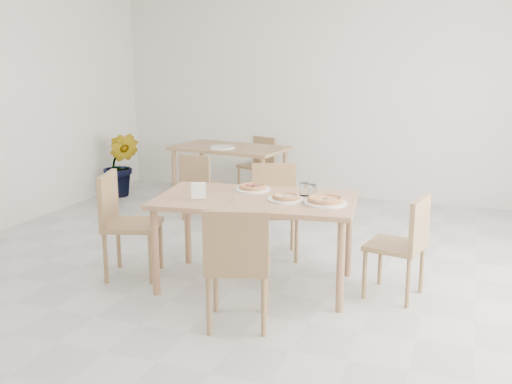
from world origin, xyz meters
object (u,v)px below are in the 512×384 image
(chair_east, at_px, (405,240))
(potted_plant, at_px, (121,165))
(chair_west, at_px, (123,217))
(chair_south, at_px, (237,259))
(pizza_margherita, at_px, (325,200))
(tumbler_a, at_px, (312,190))
(tumbler_b, at_px, (304,189))
(chair_back_s, at_px, (199,182))
(napkin_holder, at_px, (198,192))
(chair_back_n, at_px, (259,161))
(pizza_mushroom, at_px, (286,197))
(plate_pepperoni, at_px, (253,189))
(pizza_pepperoni, at_px, (253,187))
(second_table, at_px, (230,154))
(plate_empty, at_px, (222,147))
(plate_margherita, at_px, (325,202))
(main_table, at_px, (256,207))
(chair_north, at_px, (275,203))
(plate_mushroom, at_px, (286,200))

(chair_east, height_order, potted_plant, potted_plant)
(chair_west, bearing_deg, chair_south, -132.36)
(pizza_margherita, distance_m, tumbler_a, 0.26)
(tumbler_b, relative_size, chair_back_s, 0.14)
(napkin_holder, xyz_separation_m, chair_back_n, (-0.71, 3.41, -0.37))
(chair_east, xyz_separation_m, chair_back_n, (-2.29, 3.05, -0.03))
(chair_west, distance_m, pizza_mushroom, 1.44)
(plate_pepperoni, bearing_deg, chair_back_n, 108.66)
(pizza_pepperoni, bearing_deg, second_table, 117.08)
(pizza_margherita, xyz_separation_m, chair_back_n, (-1.69, 3.19, -0.33))
(plate_pepperoni, distance_m, tumbler_b, 0.47)
(tumbler_a, height_order, plate_empty, tumbler_a)
(plate_margherita, height_order, tumbler_a, tumbler_a)
(plate_margherita, distance_m, potted_plant, 4.14)
(pizza_mushroom, xyz_separation_m, tumbler_b, (0.09, 0.22, 0.02))
(main_table, relative_size, second_table, 1.15)
(main_table, height_order, tumbler_a, tumbler_a)
(second_table, height_order, potted_plant, potted_plant)
(plate_margherita, height_order, napkin_holder, napkin_holder)
(chair_back_n, bearing_deg, napkin_holder, -54.99)
(plate_pepperoni, relative_size, plate_empty, 0.92)
(second_table, bearing_deg, chair_north, -48.09)
(plate_mushroom, relative_size, tumbler_b, 2.76)
(pizza_margherita, relative_size, pizza_pepperoni, 1.10)
(chair_east, distance_m, plate_margherita, 0.68)
(pizza_mushroom, height_order, pizza_pepperoni, same)
(chair_back_s, bearing_deg, chair_east, 152.23)
(pizza_mushroom, distance_m, tumbler_b, 0.24)
(chair_south, bearing_deg, chair_back_n, -89.05)
(tumbler_a, bearing_deg, second_table, 126.52)
(tumbler_a, distance_m, chair_back_n, 3.37)
(pizza_mushroom, relative_size, second_table, 0.18)
(chair_back_n, distance_m, potted_plant, 1.87)
(tumbler_b, xyz_separation_m, chair_back_s, (-1.65, 1.46, -0.35))
(tumbler_b, distance_m, plate_empty, 2.65)
(plate_margherita, bearing_deg, second_table, 126.67)
(chair_south, height_order, second_table, chair_south)
(chair_back_n, bearing_deg, chair_back_s, -73.64)
(chair_west, xyz_separation_m, pizza_mushroom, (1.40, 0.17, 0.26))
(main_table, xyz_separation_m, plate_pepperoni, (-0.12, 0.23, 0.09))
(plate_pepperoni, height_order, pizza_pepperoni, pizza_pepperoni)
(plate_empty, bearing_deg, chair_east, -41.19)
(plate_pepperoni, bearing_deg, chair_south, -75.23)
(plate_mushroom, bearing_deg, chair_east, 9.59)
(plate_mushroom, xyz_separation_m, pizza_pepperoni, (-0.37, 0.25, 0.02))
(pizza_pepperoni, height_order, tumbler_a, tumbler_a)
(main_table, xyz_separation_m, napkin_holder, (-0.41, -0.22, 0.14))
(plate_pepperoni, distance_m, chair_back_s, 1.88)
(pizza_pepperoni, bearing_deg, napkin_holder, -122.65)
(plate_mushroom, bearing_deg, pizza_margherita, 2.86)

